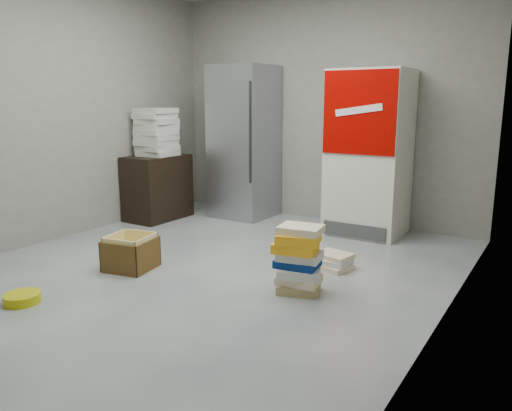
{
  "coord_description": "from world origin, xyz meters",
  "views": [
    {
      "loc": [
        2.63,
        -3.17,
        1.47
      ],
      "look_at": [
        0.18,
        0.7,
        0.51
      ],
      "focal_mm": 35.0,
      "sensor_mm": 36.0,
      "label": 1
    }
  ],
  "objects": [
    {
      "name": "room_shell",
      "position": [
        0.0,
        0.0,
        1.8
      ],
      "size": [
        4.04,
        5.04,
        2.82
      ],
      "color": "gray",
      "rests_on": "ground"
    },
    {
      "name": "ground",
      "position": [
        0.0,
        0.0,
        0.0
      ],
      "size": [
        5.0,
        5.0,
        0.0
      ],
      "primitive_type": "plane",
      "color": "#B1B2AD",
      "rests_on": "ground"
    },
    {
      "name": "phonebook_stack_main",
      "position": [
        0.93,
        0.13,
        0.27
      ],
      "size": [
        0.41,
        0.36,
        0.53
      ],
      "rotation": [
        0.0,
        0.0,
        0.25
      ],
      "color": "tan",
      "rests_on": "ground"
    },
    {
      "name": "coke_cooler",
      "position": [
        0.75,
        2.12,
        0.9
      ],
      "size": [
        0.8,
        0.73,
        1.8
      ],
      "color": "silver",
      "rests_on": "ground"
    },
    {
      "name": "supply_box_stack",
      "position": [
        -1.71,
        1.4,
        1.09
      ],
      "size": [
        0.44,
        0.44,
        0.58
      ],
      "color": "silver",
      "rests_on": "wood_shelf"
    },
    {
      "name": "cardboard_box",
      "position": [
        -0.58,
        -0.18,
        0.13
      ],
      "size": [
        0.45,
        0.45,
        0.31
      ],
      "rotation": [
        0.0,
        0.0,
        0.2
      ],
      "color": "yellow",
      "rests_on": "ground"
    },
    {
      "name": "steel_fridge",
      "position": [
        -0.9,
        2.13,
        0.95
      ],
      "size": [
        0.7,
        0.72,
        1.9
      ],
      "color": "#ABAEB3",
      "rests_on": "ground"
    },
    {
      "name": "wood_shelf",
      "position": [
        -1.73,
        1.4,
        0.4
      ],
      "size": [
        0.5,
        0.8,
        0.8
      ],
      "primitive_type": "cube",
      "color": "black",
      "rests_on": "ground"
    },
    {
      "name": "phonebook_stack_side",
      "position": [
        0.94,
        0.79,
        0.07
      ],
      "size": [
        0.36,
        0.33,
        0.14
      ],
      "rotation": [
        0.0,
        0.0,
        -0.17
      ],
      "color": "beige",
      "rests_on": "ground"
    },
    {
      "name": "bucket_lid",
      "position": [
        -0.69,
        -1.16,
        0.04
      ],
      "size": [
        0.28,
        0.28,
        0.07
      ],
      "primitive_type": "cylinder",
      "rotation": [
        0.0,
        0.0,
        -0.04
      ],
      "color": "#C7BF0A",
      "rests_on": "ground"
    }
  ]
}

